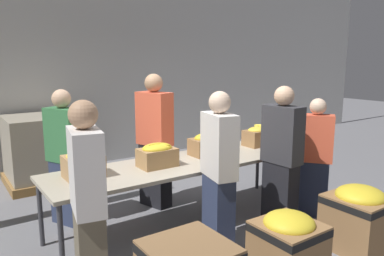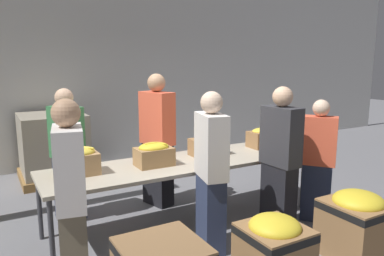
# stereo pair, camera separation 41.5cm
# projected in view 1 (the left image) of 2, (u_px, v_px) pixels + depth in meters

# --- Properties ---
(ground_plane) EXTENTS (30.00, 30.00, 0.00)m
(ground_plane) POSITION_uv_depth(u_px,v_px,m) (186.00, 222.00, 4.60)
(ground_plane) COLOR slate
(wall_back) EXTENTS (16.00, 0.08, 4.00)m
(wall_back) POSITION_uv_depth(u_px,v_px,m) (87.00, 58.00, 6.86)
(wall_back) COLOR silver
(wall_back) RESTS_ON ground_plane
(sorting_table) EXTENTS (3.30, 0.90, 0.78)m
(sorting_table) POSITION_uv_depth(u_px,v_px,m) (185.00, 165.00, 4.47)
(sorting_table) COLOR #B2A893
(sorting_table) RESTS_ON ground_plane
(banana_box_0) EXTENTS (0.38, 0.31, 0.30)m
(banana_box_0) POSITION_uv_depth(u_px,v_px,m) (83.00, 163.00, 3.84)
(banana_box_0) COLOR tan
(banana_box_0) RESTS_ON sorting_table
(banana_box_1) EXTENTS (0.41, 0.28, 0.29)m
(banana_box_1) POSITION_uv_depth(u_px,v_px,m) (157.00, 155.00, 4.23)
(banana_box_1) COLOR #A37A4C
(banana_box_1) RESTS_ON sorting_table
(banana_box_2) EXTENTS (0.44, 0.28, 0.29)m
(banana_box_2) POSITION_uv_depth(u_px,v_px,m) (207.00, 144.00, 4.75)
(banana_box_2) COLOR olive
(banana_box_2) RESTS_ON sorting_table
(banana_box_3) EXTENTS (0.40, 0.30, 0.29)m
(banana_box_3) POSITION_uv_depth(u_px,v_px,m) (258.00, 136.00, 5.25)
(banana_box_3) COLOR olive
(banana_box_3) RESTS_ON sorting_table
(volunteer_0) EXTENTS (0.36, 0.53, 1.79)m
(volunteer_0) POSITION_uv_depth(u_px,v_px,m) (155.00, 142.00, 5.00)
(volunteer_0) COLOR black
(volunteer_0) RESTS_ON ground_plane
(volunteer_1) EXTENTS (0.41, 0.44, 1.51)m
(volunteer_1) POSITION_uv_depth(u_px,v_px,m) (315.00, 159.00, 4.68)
(volunteer_1) COLOR #2D3856
(volunteer_1) RESTS_ON ground_plane
(volunteer_2) EXTENTS (0.39, 0.49, 1.64)m
(volunteer_2) POSITION_uv_depth(u_px,v_px,m) (65.00, 158.00, 4.46)
(volunteer_2) COLOR #2D3856
(volunteer_2) RESTS_ON ground_plane
(volunteer_3) EXTENTS (0.31, 0.48, 1.68)m
(volunteer_3) POSITION_uv_depth(u_px,v_px,m) (88.00, 206.00, 2.95)
(volunteer_3) COLOR #6B604C
(volunteer_3) RESTS_ON ground_plane
(volunteer_4) EXTENTS (0.26, 0.47, 1.68)m
(volunteer_4) POSITION_uv_depth(u_px,v_px,m) (281.00, 159.00, 4.32)
(volunteer_4) COLOR black
(volunteer_4) RESTS_ON ground_plane
(volunteer_5) EXTENTS (0.32, 0.49, 1.67)m
(volunteer_5) POSITION_uv_depth(u_px,v_px,m) (219.00, 173.00, 3.83)
(volunteer_5) COLOR #2D3856
(volunteer_5) RESTS_ON ground_plane
(donation_bin_1) EXTENTS (0.53, 0.53, 0.66)m
(donation_bin_1) POSITION_uv_depth(u_px,v_px,m) (288.00, 246.00, 3.30)
(donation_bin_1) COLOR olive
(donation_bin_1) RESTS_ON ground_plane
(donation_bin_2) EXTENTS (0.59, 0.59, 0.69)m
(donation_bin_2) POSITION_uv_depth(u_px,v_px,m) (358.00, 216.00, 3.91)
(donation_bin_2) COLOR olive
(donation_bin_2) RESTS_ON ground_plane
(pallet_stack_0) EXTENTS (1.09, 1.09, 1.09)m
(pallet_stack_0) POSITION_uv_depth(u_px,v_px,m) (41.00, 151.00, 5.97)
(pallet_stack_0) COLOR olive
(pallet_stack_0) RESTS_ON ground_plane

